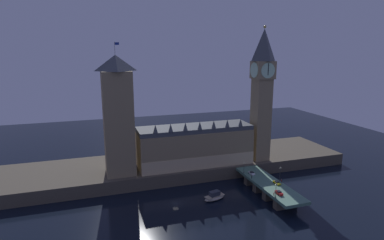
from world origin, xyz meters
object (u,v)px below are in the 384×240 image
car_northbound_lead (252,173)px  street_lamp_mid (280,172)px  clock_tower (262,91)px  boat_upstream (215,197)px  pedestrian_mid_walk (281,181)px  car_southbound_lead (277,183)px  pedestrian_near_rail (274,194)px  street_lamp_near (276,189)px  car_northbound_trail (279,193)px  street_lamp_far (244,166)px  victoria_tower (118,116)px  pedestrian_far_rail (252,177)px

car_northbound_lead → street_lamp_mid: 15.29m
clock_tower → boat_upstream: bearing=-144.2°
pedestrian_mid_walk → clock_tower: bearing=78.6°
clock_tower → boat_upstream: clock_tower is taller
car_southbound_lead → pedestrian_near_rail: bearing=-127.9°
car_southbound_lead → pedestrian_mid_walk: (2.72, 0.49, 0.31)m
car_southbound_lead → pedestrian_mid_walk: 2.78m
street_lamp_near → boat_upstream: street_lamp_near is taller
car_southbound_lead → car_northbound_trail: bearing=-118.3°
pedestrian_mid_walk → street_lamp_far: street_lamp_far is taller
victoria_tower → pedestrian_near_rail: bearing=-37.5°
pedestrian_far_rail → street_lamp_near: bearing=-91.1°
car_northbound_lead → street_lamp_near: size_ratio=0.59×
car_northbound_lead → street_lamp_far: (-3.12, 2.68, 3.12)m
pedestrian_mid_walk → boat_upstream: (-32.16, 4.94, -5.54)m
pedestrian_far_rail → car_southbound_lead: bearing=-49.1°
street_lamp_near → pedestrian_far_rail: bearing=88.9°
street_lamp_near → street_lamp_mid: bearing=51.5°
car_northbound_trail → street_lamp_near: (-3.12, -2.18, 3.37)m
car_northbound_trail → pedestrian_mid_walk: bearing=52.4°
victoria_tower → street_lamp_far: victoria_tower is taller
car_northbound_trail → car_southbound_lead: bearing=61.7°
pedestrian_mid_walk → pedestrian_far_rail: bearing=140.6°
street_lamp_mid → street_lamp_far: bearing=128.5°
clock_tower → street_lamp_near: bearing=-111.4°
victoria_tower → street_lamp_mid: size_ratio=8.99×
clock_tower → pedestrian_mid_walk: 51.40m
clock_tower → pedestrian_near_rail: bearing=-111.8°
car_northbound_lead → street_lamp_mid: (8.57, -12.04, 3.92)m
car_northbound_trail → pedestrian_far_rail: pedestrian_far_rail is taller
clock_tower → pedestrian_far_rail: size_ratio=41.69×
car_southbound_lead → pedestrian_far_rail: bearing=130.9°
car_northbound_lead → car_northbound_trail: car_northbound_trail is taller
street_lamp_far → victoria_tower: bearing=162.6°
street_lamp_mid → boat_upstream: size_ratio=0.63×
pedestrian_near_rail → street_lamp_far: (-0.40, 27.63, 2.91)m
car_northbound_trail → car_southbound_lead: 11.49m
victoria_tower → pedestrian_mid_walk: (71.47, -35.49, -29.33)m
clock_tower → boat_upstream: 65.30m
clock_tower → car_southbound_lead: clock_tower is taller
clock_tower → pedestrian_mid_walk: clock_tower is taller
car_southbound_lead → street_lamp_near: size_ratio=0.66×
victoria_tower → car_northbound_trail: size_ratio=16.07×
car_northbound_trail → pedestrian_far_rail: 19.75m
street_lamp_mid → clock_tower: bearing=78.6°
car_southbound_lead → street_lamp_far: 19.42m
boat_upstream → pedestrian_far_rail: bearing=10.7°
car_northbound_lead → boat_upstream: size_ratio=0.33×
car_northbound_lead → boat_upstream: (-23.99, -9.04, -5.24)m
victoria_tower → car_northbound_trail: victoria_tower is taller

